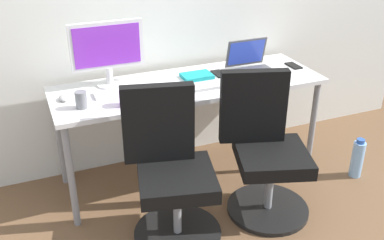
# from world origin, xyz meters

# --- Properties ---
(ground_plane) EXTENTS (5.28, 5.28, 0.00)m
(ground_plane) POSITION_xyz_m (0.00, 0.00, 0.00)
(ground_plane) COLOR brown
(desk) EXTENTS (1.86, 0.61, 0.74)m
(desk) POSITION_xyz_m (0.00, 0.00, 0.68)
(desk) COLOR silver
(desk) RESTS_ON ground
(office_chair_left) EXTENTS (0.54, 0.54, 0.94)m
(office_chair_left) POSITION_xyz_m (-0.34, -0.54, 0.42)
(office_chair_left) COLOR black
(office_chair_left) RESTS_ON ground
(office_chair_right) EXTENTS (0.55, 0.55, 0.94)m
(office_chair_right) POSITION_xyz_m (0.30, -0.54, 0.42)
(office_chair_right) COLOR black
(office_chair_right) RESTS_ON ground
(water_bottle_on_floor) EXTENTS (0.09, 0.09, 0.31)m
(water_bottle_on_floor) POSITION_xyz_m (1.14, -0.48, 0.15)
(water_bottle_on_floor) COLOR #8CBFF2
(water_bottle_on_floor) RESTS_ON ground
(desktop_monitor) EXTENTS (0.48, 0.18, 0.43)m
(desktop_monitor) POSITION_xyz_m (-0.51, 0.17, 0.99)
(desktop_monitor) COLOR silver
(desktop_monitor) RESTS_ON desk
(open_laptop) EXTENTS (0.31, 0.27, 0.22)m
(open_laptop) POSITION_xyz_m (0.49, 0.04, 0.80)
(open_laptop) COLOR #4C4C51
(open_laptop) RESTS_ON desk
(keyboard_by_monitor) EXTENTS (0.34, 0.12, 0.02)m
(keyboard_by_monitor) POSITION_xyz_m (-0.48, -0.01, 0.75)
(keyboard_by_monitor) COLOR silver
(keyboard_by_monitor) RESTS_ON desk
(keyboard_by_laptop) EXTENTS (0.34, 0.12, 0.02)m
(keyboard_by_laptop) POSITION_xyz_m (0.03, -0.12, 0.75)
(keyboard_by_laptop) COLOR #B7B7B7
(keyboard_by_laptop) RESTS_ON desk
(mouse_by_monitor) EXTENTS (0.06, 0.10, 0.03)m
(mouse_by_monitor) POSITION_xyz_m (-0.32, -0.15, 0.76)
(mouse_by_monitor) COLOR #B7B7B7
(mouse_by_monitor) RESTS_ON desk
(mouse_by_laptop) EXTENTS (0.06, 0.10, 0.03)m
(mouse_by_laptop) POSITION_xyz_m (-0.83, 0.03, 0.76)
(mouse_by_laptop) COLOR #B7B7B7
(mouse_by_laptop) RESTS_ON desk
(coffee_mug) EXTENTS (0.08, 0.08, 0.09)m
(coffee_mug) POSITION_xyz_m (-0.49, -0.19, 0.79)
(coffee_mug) COLOR purple
(coffee_mug) RESTS_ON desk
(pen_cup) EXTENTS (0.07, 0.07, 0.10)m
(pen_cup) POSITION_xyz_m (-0.75, -0.13, 0.80)
(pen_cup) COLOR slate
(pen_cup) RESTS_ON desk
(phone_near_monitor) EXTENTS (0.07, 0.14, 0.01)m
(phone_near_monitor) POSITION_xyz_m (0.85, 0.01, 0.75)
(phone_near_monitor) COLOR black
(phone_near_monitor) RESTS_ON desk
(phone_near_laptop) EXTENTS (0.07, 0.14, 0.01)m
(phone_near_laptop) POSITION_xyz_m (0.26, 0.07, 0.75)
(phone_near_laptop) COLOR black
(phone_near_laptop) RESTS_ON desk
(notebook) EXTENTS (0.21, 0.15, 0.03)m
(notebook) POSITION_xyz_m (0.09, 0.07, 0.76)
(notebook) COLOR teal
(notebook) RESTS_ON desk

